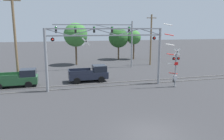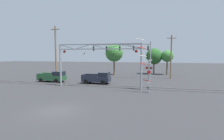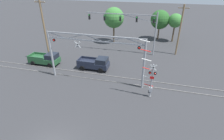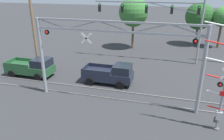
{
  "view_description": "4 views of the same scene",
  "coord_description": "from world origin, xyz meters",
  "px_view_note": "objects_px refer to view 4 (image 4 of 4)",
  "views": [
    {
      "loc": [
        -5.58,
        -11.56,
        6.55
      ],
      "look_at": [
        0.76,
        11.88,
        1.85
      ],
      "focal_mm": 35.0,
      "sensor_mm": 36.0,
      "label": 1
    },
    {
      "loc": [
        8.46,
        -13.24,
        4.91
      ],
      "look_at": [
        2.06,
        11.47,
        2.68
      ],
      "focal_mm": 28.0,
      "sensor_mm": 36.0,
      "label": 2
    },
    {
      "loc": [
        7.44,
        -8.05,
        12.66
      ],
      "look_at": [
        2.19,
        11.82,
        1.76
      ],
      "focal_mm": 28.0,
      "sensor_mm": 36.0,
      "label": 3
    },
    {
      "loc": [
        4.09,
        -3.87,
        8.9
      ],
      "look_at": [
        -0.46,
        12.3,
        2.35
      ],
      "focal_mm": 35.0,
      "sensor_mm": 36.0,
      "label": 4
    }
  ],
  "objects_px": {
    "crossing_signal_mast": "(220,98)",
    "utility_pole_left": "(33,24)",
    "pickup_truck_following": "(32,67)",
    "background_tree_far_right_verge": "(199,16)",
    "crossing_gantry": "(114,50)",
    "pickup_truck_lead": "(111,74)",
    "traffic_signal_span": "(168,17)",
    "background_tree_beyond_span": "(133,12)",
    "background_tree_far_left_verge": "(223,17)"
  },
  "relations": [
    {
      "from": "crossing_gantry",
      "to": "crossing_signal_mast",
      "type": "bearing_deg",
      "value": -13.57
    },
    {
      "from": "traffic_signal_span",
      "to": "pickup_truck_lead",
      "type": "distance_m",
      "value": 10.4
    },
    {
      "from": "pickup_truck_following",
      "to": "background_tree_beyond_span",
      "type": "xyz_separation_m",
      "value": [
        8.01,
        13.44,
        4.37
      ]
    },
    {
      "from": "pickup_truck_lead",
      "to": "utility_pole_left",
      "type": "bearing_deg",
      "value": 175.02
    },
    {
      "from": "pickup_truck_following",
      "to": "background_tree_far_right_verge",
      "type": "distance_m",
      "value": 25.21
    },
    {
      "from": "crossing_signal_mast",
      "to": "utility_pole_left",
      "type": "height_order",
      "value": "utility_pole_left"
    },
    {
      "from": "crossing_signal_mast",
      "to": "utility_pole_left",
      "type": "bearing_deg",
      "value": 161.04
    },
    {
      "from": "crossing_signal_mast",
      "to": "utility_pole_left",
      "type": "relative_size",
      "value": 0.69
    },
    {
      "from": "pickup_truck_lead",
      "to": "background_tree_far_right_verge",
      "type": "relative_size",
      "value": 0.73
    },
    {
      "from": "background_tree_beyond_span",
      "to": "background_tree_far_right_verge",
      "type": "bearing_deg",
      "value": 26.1
    },
    {
      "from": "traffic_signal_span",
      "to": "pickup_truck_lead",
      "type": "relative_size",
      "value": 2.68
    },
    {
      "from": "crossing_gantry",
      "to": "background_tree_far_left_verge",
      "type": "height_order",
      "value": "crossing_gantry"
    },
    {
      "from": "crossing_signal_mast",
      "to": "background_tree_far_right_verge",
      "type": "height_order",
      "value": "crossing_signal_mast"
    },
    {
      "from": "utility_pole_left",
      "to": "background_tree_beyond_span",
      "type": "relative_size",
      "value": 1.36
    },
    {
      "from": "utility_pole_left",
      "to": "crossing_signal_mast",
      "type": "bearing_deg",
      "value": -18.96
    },
    {
      "from": "pickup_truck_following",
      "to": "utility_pole_left",
      "type": "bearing_deg",
      "value": 92.83
    },
    {
      "from": "background_tree_beyond_span",
      "to": "background_tree_far_left_verge",
      "type": "relative_size",
      "value": 1.22
    },
    {
      "from": "crossing_signal_mast",
      "to": "pickup_truck_following",
      "type": "xyz_separation_m",
      "value": [
        -16.94,
        4.68,
        -1.39
      ]
    },
    {
      "from": "traffic_signal_span",
      "to": "pickup_truck_following",
      "type": "bearing_deg",
      "value": -146.7
    },
    {
      "from": "crossing_signal_mast",
      "to": "background_tree_beyond_span",
      "type": "relative_size",
      "value": 0.94
    },
    {
      "from": "pickup_truck_following",
      "to": "traffic_signal_span",
      "type": "bearing_deg",
      "value": 33.3
    },
    {
      "from": "pickup_truck_lead",
      "to": "pickup_truck_following",
      "type": "bearing_deg",
      "value": -177.05
    },
    {
      "from": "crossing_signal_mast",
      "to": "utility_pole_left",
      "type": "xyz_separation_m",
      "value": [
        -17.0,
        5.84,
        2.87
      ]
    },
    {
      "from": "crossing_gantry",
      "to": "background_tree_far_right_verge",
      "type": "distance_m",
      "value": 22.27
    },
    {
      "from": "crossing_gantry",
      "to": "pickup_truck_lead",
      "type": "bearing_deg",
      "value": 110.73
    },
    {
      "from": "crossing_signal_mast",
      "to": "pickup_truck_lead",
      "type": "relative_size",
      "value": 1.47
    },
    {
      "from": "pickup_truck_lead",
      "to": "background_tree_far_left_verge",
      "type": "height_order",
      "value": "background_tree_far_left_verge"
    },
    {
      "from": "traffic_signal_span",
      "to": "background_tree_beyond_span",
      "type": "relative_size",
      "value": 1.72
    },
    {
      "from": "pickup_truck_following",
      "to": "background_tree_beyond_span",
      "type": "bearing_deg",
      "value": 59.21
    },
    {
      "from": "traffic_signal_span",
      "to": "crossing_signal_mast",
      "type": "bearing_deg",
      "value": -73.4
    },
    {
      "from": "pickup_truck_lead",
      "to": "background_tree_beyond_span",
      "type": "xyz_separation_m",
      "value": [
        -0.34,
        13.01,
        4.37
      ]
    },
    {
      "from": "pickup_truck_following",
      "to": "crossing_signal_mast",
      "type": "bearing_deg",
      "value": -15.43
    },
    {
      "from": "crossing_signal_mast",
      "to": "traffic_signal_span",
      "type": "distance_m",
      "value": 14.15
    },
    {
      "from": "background_tree_beyond_span",
      "to": "background_tree_far_right_verge",
      "type": "height_order",
      "value": "background_tree_beyond_span"
    },
    {
      "from": "traffic_signal_span",
      "to": "pickup_truck_lead",
      "type": "height_order",
      "value": "traffic_signal_span"
    },
    {
      "from": "pickup_truck_following",
      "to": "utility_pole_left",
      "type": "xyz_separation_m",
      "value": [
        -0.06,
        1.16,
        4.26
      ]
    },
    {
      "from": "pickup_truck_lead",
      "to": "utility_pole_left",
      "type": "height_order",
      "value": "utility_pole_left"
    },
    {
      "from": "pickup_truck_lead",
      "to": "crossing_signal_mast",
      "type": "bearing_deg",
      "value": -30.71
    },
    {
      "from": "pickup_truck_lead",
      "to": "background_tree_far_right_verge",
      "type": "xyz_separation_m",
      "value": [
        8.95,
        17.56,
        3.56
      ]
    },
    {
      "from": "background_tree_far_left_verge",
      "to": "background_tree_far_right_verge",
      "type": "relative_size",
      "value": 0.92
    },
    {
      "from": "crossing_signal_mast",
      "to": "utility_pole_left",
      "type": "distance_m",
      "value": 18.2
    },
    {
      "from": "utility_pole_left",
      "to": "background_tree_far_left_verge",
      "type": "distance_m",
      "value": 26.16
    },
    {
      "from": "utility_pole_left",
      "to": "background_tree_far_right_verge",
      "type": "xyz_separation_m",
      "value": [
        17.36,
        16.83,
        -0.7
      ]
    },
    {
      "from": "traffic_signal_span",
      "to": "pickup_truck_following",
      "type": "height_order",
      "value": "traffic_signal_span"
    },
    {
      "from": "crossing_gantry",
      "to": "background_tree_far_right_verge",
      "type": "xyz_separation_m",
      "value": [
        7.69,
        20.89,
        0.18
      ]
    },
    {
      "from": "pickup_truck_lead",
      "to": "background_tree_far_right_verge",
      "type": "bearing_deg",
      "value": 62.98
    },
    {
      "from": "pickup_truck_following",
      "to": "background_tree_beyond_span",
      "type": "distance_m",
      "value": 16.24
    },
    {
      "from": "background_tree_far_left_verge",
      "to": "crossing_gantry",
      "type": "bearing_deg",
      "value": -118.14
    },
    {
      "from": "background_tree_beyond_span",
      "to": "background_tree_far_left_verge",
      "type": "height_order",
      "value": "background_tree_beyond_span"
    },
    {
      "from": "background_tree_beyond_span",
      "to": "crossing_signal_mast",
      "type": "bearing_deg",
      "value": -63.74
    }
  ]
}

